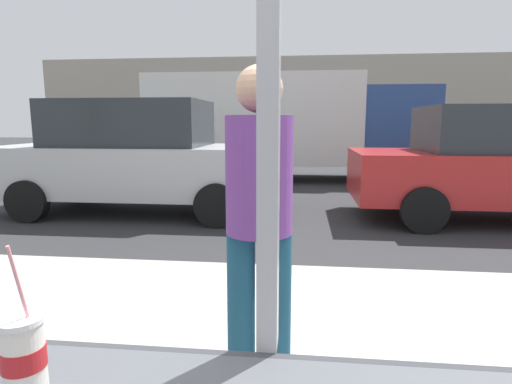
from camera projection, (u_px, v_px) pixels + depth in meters
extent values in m
plane|color=#2D2D30|center=(297.00, 193.00, 8.99)|extent=(60.00, 60.00, 0.00)
cube|color=#B2ADA3|center=(286.00, 348.00, 2.70)|extent=(16.00, 2.80, 0.13)
cube|color=#35373A|center=(266.00, 359.00, 1.02)|extent=(1.89, 0.02, 0.02)
cube|color=#9E9EA3|center=(269.00, 43.00, 0.95)|extent=(0.05, 0.08, 1.47)
cube|color=#A89E8E|center=(301.00, 105.00, 22.21)|extent=(28.00, 1.20, 4.82)
cylinder|color=silver|center=(24.00, 360.00, 0.85)|extent=(0.08, 0.08, 0.16)
cylinder|color=red|center=(23.00, 357.00, 0.85)|extent=(0.09, 0.09, 0.05)
cylinder|color=black|center=(20.00, 325.00, 0.84)|extent=(0.08, 0.08, 0.01)
cylinder|color=white|center=(20.00, 320.00, 0.84)|extent=(0.09, 0.09, 0.01)
cylinder|color=pink|center=(21.00, 292.00, 0.82)|extent=(0.01, 0.04, 0.20)
cube|color=#BCBCC1|center=(141.00, 170.00, 6.99)|extent=(4.68, 1.79, 0.79)
cube|color=#282D33|center=(131.00, 123.00, 6.87)|extent=(2.43, 1.58, 0.73)
cylinder|color=black|center=(236.00, 186.00, 7.77)|extent=(0.64, 0.18, 0.64)
cylinder|color=black|center=(216.00, 205.00, 6.02)|extent=(0.64, 0.18, 0.64)
cylinder|color=black|center=(87.00, 184.00, 8.09)|extent=(0.64, 0.18, 0.64)
cylinder|color=black|center=(27.00, 201.00, 6.33)|extent=(0.64, 0.18, 0.64)
cube|color=red|center=(504.00, 176.00, 6.38)|extent=(4.50, 1.81, 0.73)
cube|color=#282D33|center=(505.00, 129.00, 6.27)|extent=(2.34, 1.59, 0.68)
cylinder|color=black|center=(395.00, 189.00, 7.48)|extent=(0.64, 0.18, 0.64)
cylinder|color=black|center=(424.00, 210.00, 5.70)|extent=(0.64, 0.18, 0.64)
cube|color=silver|center=(255.00, 120.00, 11.05)|extent=(5.38, 2.20, 2.22)
cube|color=navy|center=(391.00, 126.00, 10.71)|extent=(1.90, 2.10, 1.90)
cylinder|color=black|center=(381.00, 160.00, 11.89)|extent=(0.90, 0.24, 0.90)
cylinder|color=black|center=(398.00, 167.00, 9.83)|extent=(0.90, 0.24, 0.90)
cylinder|color=black|center=(225.00, 158.00, 12.42)|extent=(0.90, 0.24, 0.90)
cylinder|color=black|center=(209.00, 165.00, 10.27)|extent=(0.90, 0.24, 0.90)
cylinder|color=navy|center=(241.00, 313.00, 2.12)|extent=(0.14, 0.14, 0.84)
cylinder|color=navy|center=(277.00, 315.00, 2.10)|extent=(0.14, 0.14, 0.84)
cylinder|color=#693787|center=(259.00, 175.00, 1.99)|extent=(0.32, 0.32, 0.56)
sphere|color=tan|center=(259.00, 89.00, 1.92)|extent=(0.22, 0.22, 0.22)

